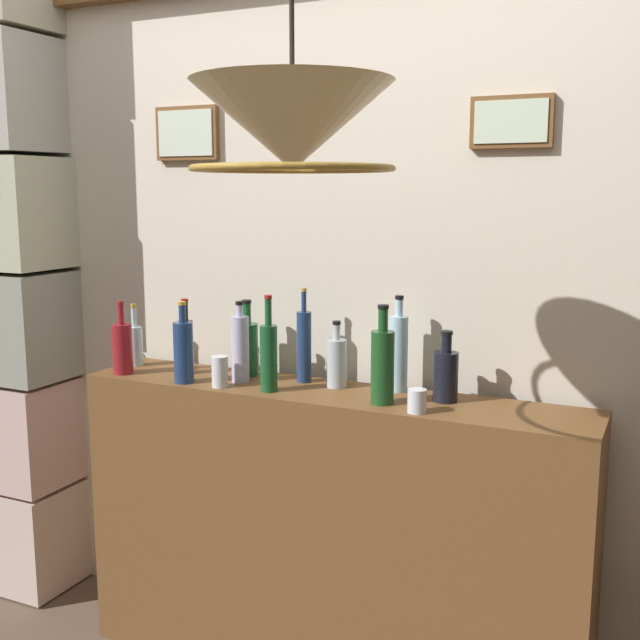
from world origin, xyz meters
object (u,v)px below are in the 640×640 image
at_px(liquor_bottle_rum, 383,365).
at_px(pendant_lamp, 292,129).
at_px(liquor_bottle_vermouth, 398,352).
at_px(glass_tumbler_highball, 417,401).
at_px(liquor_bottle_port, 247,347).
at_px(liquor_bottle_brandy, 337,362).
at_px(liquor_bottle_mezcal, 240,348).
at_px(glass_tumbler_rocks, 220,372).
at_px(liquor_bottle_whiskey, 122,347).
at_px(liquor_bottle_bourbon, 446,374).
at_px(liquor_bottle_sherry, 135,344).
at_px(liquor_bottle_vodka, 183,351).
at_px(liquor_bottle_gin, 269,355).
at_px(liquor_bottle_rye, 186,344).
at_px(liquor_bottle_amaro, 304,345).

bearing_deg(liquor_bottle_rum, pendant_lamp, -93.79).
relative_size(liquor_bottle_vermouth, glass_tumbler_highball, 4.46).
bearing_deg(glass_tumbler_highball, liquor_bottle_port, 164.74).
xyz_separation_m(liquor_bottle_brandy, glass_tumbler_highball, (0.35, -0.18, -0.05)).
bearing_deg(glass_tumbler_highball, liquor_bottle_mezcal, 171.55).
relative_size(liquor_bottle_mezcal, glass_tumbler_rocks, 2.67).
bearing_deg(liquor_bottle_vermouth, liquor_bottle_whiskey, -169.17).
bearing_deg(liquor_bottle_mezcal, liquor_bottle_bourbon, 4.69).
bearing_deg(liquor_bottle_sherry, liquor_bottle_vermouth, 3.59).
relative_size(liquor_bottle_vodka, liquor_bottle_whiskey, 1.06).
relative_size(liquor_bottle_gin, liquor_bottle_sherry, 1.36).
xyz_separation_m(liquor_bottle_bourbon, pendant_lamp, (-0.21, -0.65, 0.72)).
bearing_deg(liquor_bottle_whiskey, liquor_bottle_vermouth, 10.83).
bearing_deg(liquor_bottle_vermouth, liquor_bottle_gin, -155.06).
distance_m(liquor_bottle_rum, pendant_lamp, 0.87).
height_order(liquor_bottle_rye, liquor_bottle_whiskey, liquor_bottle_rye).
height_order(liquor_bottle_brandy, glass_tumbler_highball, liquor_bottle_brandy).
relative_size(liquor_bottle_gin, liquor_bottle_whiskey, 1.21).
distance_m(liquor_bottle_vermouth, glass_tumbler_highball, 0.27).
bearing_deg(liquor_bottle_rum, glass_tumbler_rocks, -175.97).
relative_size(liquor_bottle_rye, liquor_bottle_whiskey, 1.03).
bearing_deg(liquor_bottle_rye, glass_tumbler_rocks, -28.32).
bearing_deg(liquor_bottle_whiskey, liquor_bottle_vodka, -3.34).
bearing_deg(liquor_bottle_gin, liquor_bottle_mezcal, 155.84).
height_order(liquor_bottle_rye, liquor_bottle_brandy, liquor_bottle_rye).
xyz_separation_m(glass_tumbler_rocks, glass_tumbler_highball, (0.71, -0.01, -0.02)).
height_order(liquor_bottle_rum, liquor_bottle_vodka, liquor_bottle_rum).
bearing_deg(pendant_lamp, liquor_bottle_port, 128.30).
height_order(liquor_bottle_amaro, glass_tumbler_rocks, liquor_bottle_amaro).
xyz_separation_m(liquor_bottle_whiskey, liquor_bottle_vermouth, (1.00, 0.19, 0.04)).
bearing_deg(liquor_bottle_sherry, glass_tumbler_rocks, -16.64).
xyz_separation_m(liquor_bottle_whiskey, liquor_bottle_bourbon, (1.18, 0.14, -0.01)).
bearing_deg(liquor_bottle_rum, liquor_bottle_sherry, 174.53).
distance_m(liquor_bottle_rum, liquor_bottle_sherry, 1.05).
xyz_separation_m(liquor_bottle_rum, liquor_bottle_whiskey, (-1.00, -0.03, -0.03)).
height_order(liquor_bottle_rye, pendant_lamp, pendant_lamp).
bearing_deg(liquor_bottle_amaro, liquor_bottle_whiskey, -165.30).
bearing_deg(liquor_bottle_whiskey, liquor_bottle_brandy, 10.95).
distance_m(liquor_bottle_sherry, liquor_bottle_amaro, 0.70).
height_order(liquor_bottle_rum, liquor_bottle_amaro, liquor_bottle_amaro).
height_order(liquor_bottle_mezcal, glass_tumbler_highball, liquor_bottle_mezcal).
height_order(liquor_bottle_rye, liquor_bottle_gin, liquor_bottle_gin).
xyz_separation_m(liquor_bottle_vermouth, pendant_lamp, (-0.03, -0.71, 0.68)).
bearing_deg(pendant_lamp, liquor_bottle_brandy, 104.97).
xyz_separation_m(liquor_bottle_rye, liquor_bottle_sherry, (-0.25, 0.02, -0.03)).
relative_size(liquor_bottle_gin, pendant_lamp, 0.62).
bearing_deg(liquor_bottle_bourbon, liquor_bottle_vermouth, 162.91).
bearing_deg(glass_tumbler_highball, glass_tumbler_rocks, 179.25).
distance_m(liquor_bottle_rye, liquor_bottle_whiskey, 0.23).
bearing_deg(liquor_bottle_brandy, liquor_bottle_rye, -175.17).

